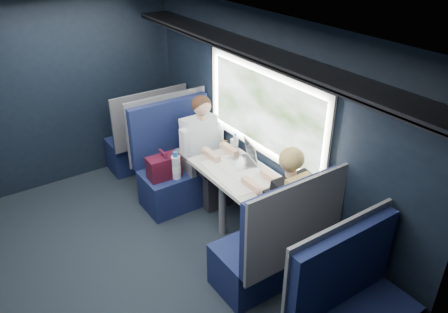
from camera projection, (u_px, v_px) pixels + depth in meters
ground at (150, 264)px, 4.37m from camera, size 2.80×4.20×0.01m
room_shell at (138, 130)px, 3.67m from camera, size 3.00×4.40×2.40m
table at (234, 177)px, 4.56m from camera, size 0.62×1.00×0.74m
seat_bay_near at (179, 168)px, 5.20m from camera, size 1.04×0.62×1.26m
seat_bay_far at (273, 248)px, 3.95m from camera, size 1.04×0.62×1.26m
seat_row_front at (147, 139)px, 5.89m from camera, size 1.04×0.51×1.16m
man at (205, 145)px, 5.07m from camera, size 0.53×0.56×1.32m
woman at (284, 202)px, 4.05m from camera, size 0.53×0.56×1.32m
papers at (240, 172)px, 4.49m from camera, size 0.58×0.80×0.01m
laptop at (246, 157)px, 4.66m from camera, size 0.31×0.36×0.23m
bottle_small at (236, 141)px, 4.92m from camera, size 0.06×0.06×0.20m
cup at (234, 143)px, 4.96m from camera, size 0.08×0.08×0.10m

